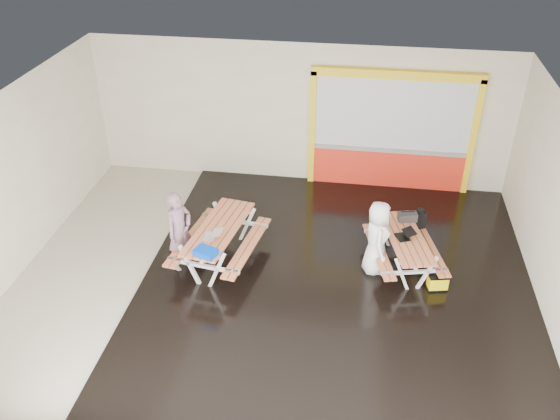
% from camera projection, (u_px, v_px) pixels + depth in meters
% --- Properties ---
extents(room, '(10.02, 8.02, 3.52)m').
position_uv_depth(room, '(273.00, 201.00, 10.63)').
color(room, '#BCB29F').
rests_on(room, ground).
extents(deck, '(7.50, 7.98, 0.05)m').
position_uv_depth(deck, '(336.00, 282.00, 11.39)').
color(deck, black).
rests_on(deck, room).
extents(kiosk, '(3.88, 0.16, 3.00)m').
position_uv_depth(kiosk, '(391.00, 134.00, 13.80)').
color(kiosk, red).
rests_on(kiosk, room).
extents(picnic_table_left, '(1.78, 2.35, 0.86)m').
position_uv_depth(picnic_table_left, '(219.00, 236.00, 11.62)').
color(picnic_table_left, '#C07049').
rests_on(picnic_table_left, deck).
extents(picnic_table_right, '(1.69, 2.13, 0.75)m').
position_uv_depth(picnic_table_right, '(405.00, 244.00, 11.50)').
color(picnic_table_right, '#C07049').
rests_on(picnic_table_right, deck).
extents(person_left, '(0.64, 0.72, 1.66)m').
position_uv_depth(person_left, '(180.00, 231.00, 11.34)').
color(person_left, '#7A5767').
rests_on(person_left, deck).
extents(person_right, '(0.59, 0.83, 1.57)m').
position_uv_depth(person_right, '(377.00, 238.00, 11.30)').
color(person_right, white).
rests_on(person_right, deck).
extents(laptop_left, '(0.36, 0.33, 0.15)m').
position_uv_depth(laptop_left, '(212.00, 235.00, 11.19)').
color(laptop_left, silver).
rests_on(laptop_left, picnic_table_left).
extents(laptop_right, '(0.44, 0.42, 0.15)m').
position_uv_depth(laptop_right, '(405.00, 235.00, 11.37)').
color(laptop_right, black).
rests_on(laptop_right, picnic_table_right).
extents(blue_pouch, '(0.48, 0.41, 0.12)m').
position_uv_depth(blue_pouch, '(206.00, 252.00, 10.71)').
color(blue_pouch, '#003AC2').
rests_on(blue_pouch, picnic_table_left).
extents(toolbox, '(0.41, 0.25, 0.22)m').
position_uv_depth(toolbox, '(407.00, 217.00, 11.86)').
color(toolbox, black).
rests_on(toolbox, picnic_table_right).
extents(backpack, '(0.31, 0.27, 0.44)m').
position_uv_depth(backpack, '(419.00, 219.00, 12.08)').
color(backpack, black).
rests_on(backpack, picnic_table_right).
extents(dark_case, '(0.43, 0.41, 0.13)m').
position_uv_depth(dark_case, '(385.00, 267.00, 11.64)').
color(dark_case, black).
rests_on(dark_case, deck).
extents(fluke_bag, '(0.42, 0.32, 0.33)m').
position_uv_depth(fluke_bag, '(437.00, 282.00, 11.10)').
color(fluke_bag, black).
rests_on(fluke_bag, deck).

